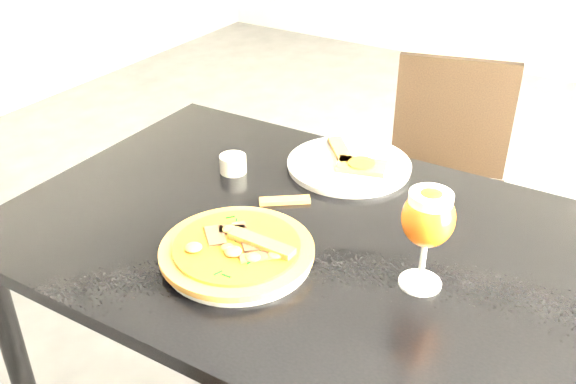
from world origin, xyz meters
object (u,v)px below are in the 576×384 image
Objects in this scene: chair_far at (443,183)px; beer_glass at (428,219)px; pizza at (238,249)px; dining_table at (305,268)px.

chair_far is 1.01m from beer_glass.
chair_far reaches higher than pizza.
pizza is 1.51× the size of beer_glass.
pizza is at bearing -112.80° from dining_table.
beer_glass reaches higher than chair_far.
beer_glass is at bearing 19.44° from pizza.
pizza is at bearing -160.56° from beer_glass.
dining_table is 1.47× the size of chair_far.
beer_glass is at bearing -89.87° from chair_far.
beer_glass is (0.24, -0.88, 0.43)m from chair_far.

